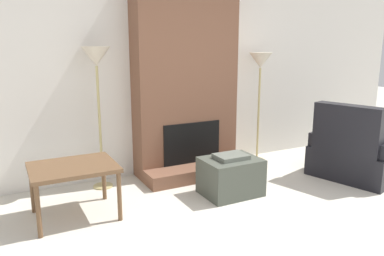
{
  "coord_description": "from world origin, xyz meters",
  "views": [
    {
      "loc": [
        -2.2,
        -1.98,
        1.69
      ],
      "look_at": [
        0.0,
        2.24,
        0.64
      ],
      "focal_mm": 35.0,
      "sensor_mm": 36.0,
      "label": 1
    }
  ],
  "objects_px": {
    "armchair": "(355,156)",
    "floor_lamp_right": "(260,67)",
    "floor_lamp_left": "(97,65)",
    "ottoman": "(231,176)",
    "side_table": "(73,171)"
  },
  "relations": [
    {
      "from": "side_table",
      "to": "floor_lamp_right",
      "type": "bearing_deg",
      "value": 13.66
    },
    {
      "from": "armchair",
      "to": "floor_lamp_right",
      "type": "relative_size",
      "value": 0.76
    },
    {
      "from": "armchair",
      "to": "side_table",
      "type": "xyz_separation_m",
      "value": [
        -3.48,
        0.48,
        0.2
      ]
    },
    {
      "from": "ottoman",
      "to": "floor_lamp_right",
      "type": "relative_size",
      "value": 0.4
    },
    {
      "from": "armchair",
      "to": "floor_lamp_left",
      "type": "relative_size",
      "value": 0.72
    },
    {
      "from": "ottoman",
      "to": "floor_lamp_right",
      "type": "bearing_deg",
      "value": 40.3
    },
    {
      "from": "floor_lamp_left",
      "to": "armchair",
      "type": "bearing_deg",
      "value": -20.94
    },
    {
      "from": "ottoman",
      "to": "armchair",
      "type": "height_order",
      "value": "armchair"
    },
    {
      "from": "ottoman",
      "to": "armchair",
      "type": "xyz_separation_m",
      "value": [
        1.77,
        -0.25,
        0.06
      ]
    },
    {
      "from": "floor_lamp_left",
      "to": "floor_lamp_right",
      "type": "distance_m",
      "value": 2.33
    },
    {
      "from": "ottoman",
      "to": "floor_lamp_left",
      "type": "distance_m",
      "value": 1.99
    },
    {
      "from": "armchair",
      "to": "floor_lamp_left",
      "type": "xyz_separation_m",
      "value": [
        -3.03,
        1.16,
        1.19
      ]
    },
    {
      "from": "armchair",
      "to": "floor_lamp_left",
      "type": "distance_m",
      "value": 3.45
    },
    {
      "from": "floor_lamp_right",
      "to": "side_table",
      "type": "bearing_deg",
      "value": -166.34
    },
    {
      "from": "ottoman",
      "to": "side_table",
      "type": "relative_size",
      "value": 0.79
    }
  ]
}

